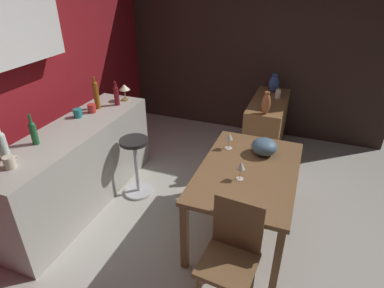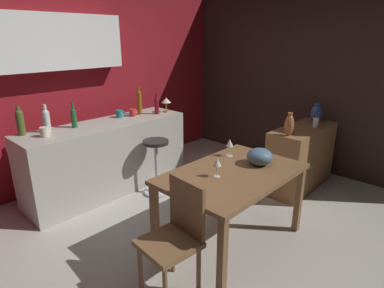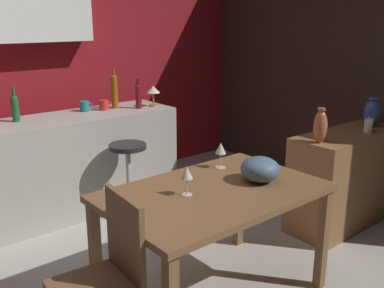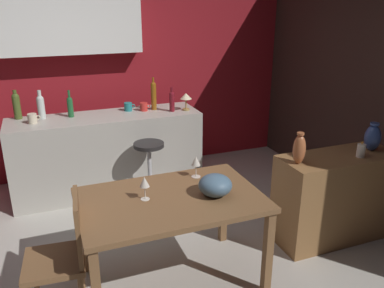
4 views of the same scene
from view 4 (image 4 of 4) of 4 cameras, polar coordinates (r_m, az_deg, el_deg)
name	(u,v)px [view 4 (image 4 of 4)]	position (r m, az deg, el deg)	size (l,w,h in m)	color
ground_plane	(141,259)	(3.58, -7.41, -16.12)	(9.00, 9.00, 0.00)	#B7B2A8
wall_kitchen_back	(88,62)	(4.99, -14.78, 11.39)	(5.20, 0.33, 2.60)	maroon
wall_side_right	(368,83)	(4.53, 24.06, 8.08)	(0.10, 4.40, 2.60)	#33231E
dining_table	(171,208)	(2.96, -3.11, -9.20)	(1.34, 0.87, 0.74)	brown
kitchen_counter	(108,154)	(4.63, -12.01, -1.35)	(2.10, 0.60, 0.90)	#B2ADA3
sideboard_cabinet	(335,197)	(3.87, 19.95, -7.22)	(1.10, 0.44, 0.82)	olive
chair_near_window	(64,254)	(2.90, -18.00, -14.82)	(0.43, 0.43, 0.90)	brown
bar_stool	(150,172)	(4.25, -6.11, -4.05)	(0.34, 0.34, 0.71)	#262323
wine_glass_left	(144,183)	(2.86, -6.88, -5.56)	(0.07, 0.07, 0.18)	silver
wine_glass_right	(196,162)	(3.19, 0.58, -2.56)	(0.08, 0.08, 0.18)	silver
fruit_bowl	(215,185)	(2.93, 3.38, -5.95)	(0.25, 0.25, 0.16)	slate
wine_bottle_amber	(154,95)	(4.63, -5.57, 7.09)	(0.06, 0.06, 0.38)	#8C5114
wine_bottle_clear	(41,106)	(4.55, -21.01, 5.20)	(0.08, 0.08, 0.31)	silver
wine_bottle_green	(70,106)	(4.52, -17.20, 5.31)	(0.06, 0.06, 0.30)	#1E592D
wine_bottle_ruby	(172,100)	(4.54, -2.92, 6.34)	(0.06, 0.06, 0.29)	maroon
wine_bottle_olive	(16,105)	(4.63, -24.02, 5.20)	(0.08, 0.08, 0.32)	#475623
cup_red	(144,107)	(4.62, -6.98, 5.37)	(0.12, 0.09, 0.10)	red
cup_cream	(32,119)	(4.42, -22.06, 3.43)	(0.13, 0.09, 0.10)	beige
cup_teal	(128,107)	(4.64, -9.20, 5.34)	(0.13, 0.09, 0.10)	teal
counter_lamp	(186,97)	(4.58, -0.88, 6.75)	(0.13, 0.13, 0.20)	#A58447
pillar_candle_tall	(361,151)	(3.72, 23.22, -0.88)	(0.07, 0.07, 0.14)	white
vase_copper	(299,149)	(3.37, 15.23, -0.72)	(0.11, 0.11, 0.27)	#B26038
vase_ceramic_blue	(373,137)	(3.90, 24.64, 0.86)	(0.14, 0.14, 0.26)	#334C8C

